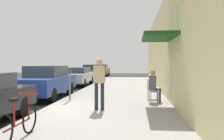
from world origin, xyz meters
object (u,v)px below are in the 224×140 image
bicycle_0 (18,123)px  cafe_chair_0 (153,89)px  parked_car_1 (46,82)px  parked_car_2 (77,76)px  cafe_chair_1 (151,87)px  pedestrian_standing (99,80)px  seated_patron_0 (154,85)px  parked_car_4 (101,70)px  parking_meter (70,82)px  parked_car_3 (92,72)px

bicycle_0 → cafe_chair_0: bearing=59.2°
cafe_chair_0 → parked_car_1: bearing=163.8°
parked_car_2 → bicycle_0: 12.62m
parked_car_1 → cafe_chair_1: size_ratio=5.06×
parked_car_2 → pedestrian_standing: (3.07, -9.24, 0.41)m
seated_patron_0 → cafe_chair_1: 0.87m
parked_car_4 → seated_patron_0: parked_car_4 is taller
parked_car_1 → parking_meter: (1.55, -1.39, 0.11)m
parked_car_2 → bicycle_0: bearing=-81.2°
parked_car_1 → parking_meter: 2.08m
parked_car_4 → cafe_chair_1: size_ratio=5.06×
seated_patron_0 → bicycle_0: bearing=-121.4°
parked_car_2 → parked_car_4: 11.97m
parked_car_1 → parked_car_3: parked_car_1 is taller
parked_car_4 → pedestrian_standing: bearing=-81.8°
parked_car_1 → parked_car_2: (0.00, 6.01, -0.08)m
parked_car_1 → bicycle_0: bearing=-73.4°
parked_car_2 → cafe_chair_1: 8.24m
parked_car_1 → parked_car_4: (0.00, 17.98, -0.02)m
seated_patron_0 → cafe_chair_1: seated_patron_0 is taller
seated_patron_0 → pedestrian_standing: pedestrian_standing is taller
parked_car_2 → cafe_chair_1: size_ratio=5.06×
bicycle_0 → seated_patron_0: size_ratio=1.33×
bicycle_0 → cafe_chair_0: size_ratio=1.97×
parked_car_1 → cafe_chair_0: parked_car_1 is taller
bicycle_0 → cafe_chair_1: bicycle_0 is taller
pedestrian_standing → bicycle_0: bearing=-109.5°
parked_car_1 → parked_car_2: parked_car_1 is taller
parked_car_1 → cafe_chair_0: (4.93, -1.43, -0.16)m
parking_meter → parked_car_2: bearing=101.8°
parking_meter → pedestrian_standing: 2.40m
bicycle_0 → seated_patron_0: bearing=58.6°
parked_car_3 → pedestrian_standing: size_ratio=2.59×
parked_car_4 → cafe_chair_0: size_ratio=5.06×
parked_car_1 → seated_patron_0: 5.19m
parked_car_4 → bicycle_0: size_ratio=2.57×
cafe_chair_0 → seated_patron_0: size_ratio=0.67×
cafe_chair_1 → parked_car_3: bearing=111.1°
seated_patron_0 → cafe_chair_1: bearing=93.9°
parked_car_3 → bicycle_0: (1.93, -18.64, -0.28)m
cafe_chair_0 → pedestrian_standing: pedestrian_standing is taller
parked_car_2 → cafe_chair_0: (4.93, -7.44, -0.08)m
parked_car_2 → cafe_chair_0: bearing=-56.5°
seated_patron_0 → parked_car_2: bearing=123.8°
bicycle_0 → parked_car_1: bearing=106.6°
pedestrian_standing → cafe_chair_1: bearing=54.8°
cafe_chair_1 → cafe_chair_0: bearing=-90.0°
parked_car_3 → parking_meter: (1.55, -13.57, 0.12)m
cafe_chair_0 → parked_car_4: bearing=104.2°
cafe_chair_0 → pedestrian_standing: 2.64m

